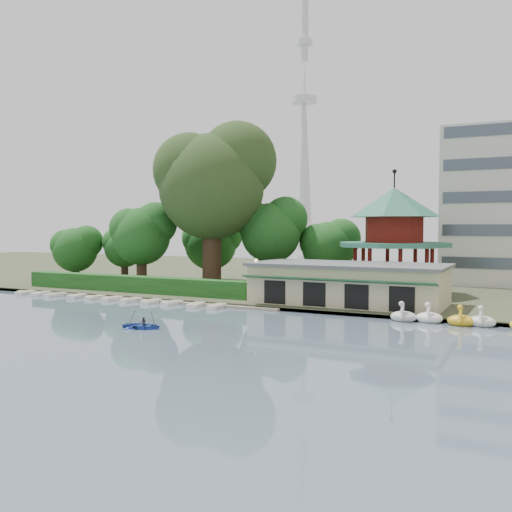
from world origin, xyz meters
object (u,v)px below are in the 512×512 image
Objects in this scene: pavilion at (394,230)px; big_tree at (214,178)px; dock at (135,299)px; boathouse at (348,283)px; rowboat_with_passengers at (142,323)px.

big_tree is at bearing -169.67° from pavilion.
dock is 1.69× the size of big_tree.
dock is 22.62m from boathouse.
dock is at bearing -167.76° from boathouse.
rowboat_with_passengers is at bearing -120.91° from boathouse.
pavilion is at bearing 78.72° from boathouse.
big_tree reaches higher than rowboat_with_passengers.
pavilion is at bearing 10.33° from big_tree.
pavilion reaches higher than dock.
big_tree reaches higher than boathouse.
pavilion is at bearing 65.49° from rowboat_with_passengers.
dock is 2.52× the size of pavilion.
dock is 17.35m from rowboat_with_passengers.
rowboat_with_passengers is (8.05, -24.24, -13.18)m from big_tree.
boathouse is at bearing 12.24° from dock.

